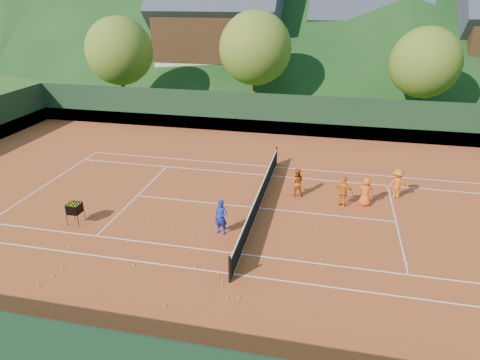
% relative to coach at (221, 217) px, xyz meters
% --- Properties ---
extents(ground, '(400.00, 400.00, 0.00)m').
position_rel_coach_xyz_m(ground, '(1.18, 2.71, -0.81)').
color(ground, '#2F4D18').
rests_on(ground, ground).
extents(clay_court, '(40.00, 24.00, 0.02)m').
position_rel_coach_xyz_m(clay_court, '(1.18, 2.71, -0.80)').
color(clay_court, '#B6451D').
rests_on(clay_court, ground).
extents(coach, '(0.63, 0.47, 1.59)m').
position_rel_coach_xyz_m(coach, '(0.00, 0.00, 0.00)').
color(coach, '#17279B').
rests_on(coach, clay_court).
extents(student_a, '(0.80, 0.66, 1.51)m').
position_rel_coach_xyz_m(student_a, '(2.81, 4.50, -0.04)').
color(student_a, '#D05012').
rests_on(student_a, clay_court).
extents(student_b, '(0.99, 0.59, 1.57)m').
position_rel_coach_xyz_m(student_b, '(5.14, 3.77, -0.01)').
color(student_b, orange).
rests_on(student_b, clay_court).
extents(student_c, '(0.75, 0.51, 1.49)m').
position_rel_coach_xyz_m(student_c, '(6.21, 4.13, -0.05)').
color(student_c, orange).
rests_on(student_c, clay_court).
extents(student_d, '(1.14, 0.83, 1.59)m').
position_rel_coach_xyz_m(student_d, '(7.79, 5.31, 0.00)').
color(student_d, orange).
rests_on(student_d, clay_court).
extents(tennis_ball_0, '(0.07, 0.07, 0.07)m').
position_rel_coach_xyz_m(tennis_ball_0, '(-0.65, 0.33, -0.76)').
color(tennis_ball_0, yellow).
rests_on(tennis_ball_0, clay_court).
extents(tennis_ball_1, '(0.07, 0.07, 0.07)m').
position_rel_coach_xyz_m(tennis_ball_1, '(7.63, -0.71, -0.76)').
color(tennis_ball_1, yellow).
rests_on(tennis_ball_1, clay_court).
extents(tennis_ball_2, '(0.07, 0.07, 0.07)m').
position_rel_coach_xyz_m(tennis_ball_2, '(-5.31, -3.74, -0.76)').
color(tennis_ball_2, yellow).
rests_on(tennis_ball_2, clay_court).
extents(tennis_ball_3, '(0.07, 0.07, 0.07)m').
position_rel_coach_xyz_m(tennis_ball_3, '(-2.95, -0.63, -0.76)').
color(tennis_ball_3, yellow).
rests_on(tennis_ball_3, clay_court).
extents(tennis_ball_4, '(0.07, 0.07, 0.07)m').
position_rel_coach_xyz_m(tennis_ball_4, '(4.39, -1.12, -0.76)').
color(tennis_ball_4, yellow).
rests_on(tennis_ball_4, clay_court).
extents(tennis_ball_5, '(0.07, 0.07, 0.07)m').
position_rel_coach_xyz_m(tennis_ball_5, '(-5.33, -4.34, -0.76)').
color(tennis_ball_5, yellow).
rests_on(tennis_ball_5, clay_court).
extents(tennis_ball_6, '(0.07, 0.07, 0.07)m').
position_rel_coach_xyz_m(tennis_ball_6, '(-2.69, -3.09, -0.76)').
color(tennis_ball_6, yellow).
rests_on(tennis_ball_6, clay_court).
extents(tennis_ball_7, '(0.07, 0.07, 0.07)m').
position_rel_coach_xyz_m(tennis_ball_7, '(1.53, -1.91, -0.76)').
color(tennis_ball_7, yellow).
rests_on(tennis_ball_7, clay_court).
extents(tennis_ball_8, '(0.07, 0.07, 0.07)m').
position_rel_coach_xyz_m(tennis_ball_8, '(1.69, -4.08, -0.76)').
color(tennis_ball_8, yellow).
rests_on(tennis_ball_8, clay_court).
extents(tennis_ball_9, '(0.07, 0.07, 0.07)m').
position_rel_coach_xyz_m(tennis_ball_9, '(5.63, 1.81, -0.76)').
color(tennis_ball_9, yellow).
rests_on(tennis_ball_9, clay_court).
extents(tennis_ball_10, '(0.07, 0.07, 0.07)m').
position_rel_coach_xyz_m(tennis_ball_10, '(-2.17, -0.25, -0.76)').
color(tennis_ball_10, yellow).
rests_on(tennis_ball_10, clay_court).
extents(tennis_ball_11, '(0.07, 0.07, 0.07)m').
position_rel_coach_xyz_m(tennis_ball_11, '(-5.79, -2.50, -0.76)').
color(tennis_ball_11, yellow).
rests_on(tennis_ball_11, clay_court).
extents(tennis_ball_12, '(0.07, 0.07, 0.07)m').
position_rel_coach_xyz_m(tennis_ball_12, '(-0.88, -0.32, -0.76)').
color(tennis_ball_12, yellow).
rests_on(tennis_ball_12, clay_court).
extents(tennis_ball_13, '(0.07, 0.07, 0.07)m').
position_rel_coach_xyz_m(tennis_ball_13, '(-0.63, -5.03, -0.76)').
color(tennis_ball_13, yellow).
rests_on(tennis_ball_13, clay_court).
extents(tennis_ball_14, '(0.07, 0.07, 0.07)m').
position_rel_coach_xyz_m(tennis_ball_14, '(1.32, -4.21, -0.76)').
color(tennis_ball_14, yellow).
rests_on(tennis_ball_14, clay_court).
extents(tennis_ball_15, '(0.07, 0.07, 0.07)m').
position_rel_coach_xyz_m(tennis_ball_15, '(3.68, -0.92, -0.76)').
color(tennis_ball_15, yellow).
rests_on(tennis_ball_15, clay_court).
extents(tennis_ball_17, '(0.07, 0.07, 0.07)m').
position_rel_coach_xyz_m(tennis_ball_17, '(-4.64, -6.06, -0.76)').
color(tennis_ball_17, yellow).
rests_on(tennis_ball_17, clay_court).
extents(tennis_ball_18, '(0.07, 0.07, 0.07)m').
position_rel_coach_xyz_m(tennis_ball_18, '(0.96, -3.52, -0.76)').
color(tennis_ball_18, yellow).
rests_on(tennis_ball_18, clay_court).
extents(tennis_ball_19, '(0.07, 0.07, 0.07)m').
position_rel_coach_xyz_m(tennis_ball_19, '(0.78, 0.97, -0.76)').
color(tennis_ball_19, yellow).
rests_on(tennis_ball_19, clay_court).
extents(tennis_ball_20, '(0.07, 0.07, 0.07)m').
position_rel_coach_xyz_m(tennis_ball_20, '(-5.45, -5.00, -0.76)').
color(tennis_ball_20, yellow).
rests_on(tennis_ball_20, clay_court).
extents(tennis_ball_21, '(0.07, 0.07, 0.07)m').
position_rel_coach_xyz_m(tennis_ball_21, '(-0.31, -2.67, -0.76)').
color(tennis_ball_21, yellow).
rests_on(tennis_ball_21, clay_court).
extents(tennis_ball_22, '(0.07, 0.07, 0.07)m').
position_rel_coach_xyz_m(tennis_ball_22, '(4.02, 1.45, -0.76)').
color(tennis_ball_22, yellow).
rests_on(tennis_ball_22, clay_court).
extents(tennis_ball_23, '(0.07, 0.07, 0.07)m').
position_rel_coach_xyz_m(tennis_ball_23, '(0.66, -2.95, -0.76)').
color(tennis_ball_23, yellow).
rests_on(tennis_ball_23, clay_court).
extents(tennis_ball_24, '(0.07, 0.07, 0.07)m').
position_rel_coach_xyz_m(tennis_ball_24, '(-3.70, 0.03, -0.76)').
color(tennis_ball_24, yellow).
rests_on(tennis_ball_24, clay_court).
extents(court_lines, '(23.83, 11.03, 0.00)m').
position_rel_coach_xyz_m(court_lines, '(1.18, 2.71, -0.79)').
color(court_lines, white).
rests_on(court_lines, clay_court).
extents(tennis_net, '(0.10, 12.07, 1.10)m').
position_rel_coach_xyz_m(tennis_net, '(1.18, 2.71, -0.29)').
color(tennis_net, black).
rests_on(tennis_net, clay_court).
extents(perimeter_fence, '(40.40, 24.24, 3.00)m').
position_rel_coach_xyz_m(perimeter_fence, '(1.18, 2.71, 0.45)').
color(perimeter_fence, black).
rests_on(perimeter_fence, clay_court).
extents(ball_hopper, '(0.57, 0.57, 1.00)m').
position_rel_coach_xyz_m(ball_hopper, '(-6.66, -0.58, -0.05)').
color(ball_hopper, black).
rests_on(ball_hopper, clay_court).
extents(chalet_left, '(13.80, 9.93, 12.92)m').
position_rel_coach_xyz_m(chalet_left, '(-8.82, 32.71, 4.83)').
color(chalet_left, beige).
rests_on(chalet_left, ground).
extents(chalet_mid, '(12.65, 8.82, 11.45)m').
position_rel_coach_xyz_m(chalet_mid, '(7.18, 36.71, 4.18)').
color(chalet_mid, beige).
rests_on(chalet_mid, ground).
extents(tree_a, '(6.00, 6.00, 7.88)m').
position_rel_coach_xyz_m(tree_a, '(-14.82, 20.71, 4.06)').
color(tree_a, '#3E2919').
rests_on(tree_a, ground).
extents(tree_b, '(6.40, 6.40, 8.40)m').
position_rel_coach_xyz_m(tree_b, '(-2.82, 22.71, 4.38)').
color(tree_b, '#41291A').
rests_on(tree_b, ground).
extents(tree_c, '(5.60, 5.60, 7.35)m').
position_rel_coach_xyz_m(tree_c, '(11.18, 21.71, 3.73)').
color(tree_c, '#3C2518').
rests_on(tree_c, ground).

